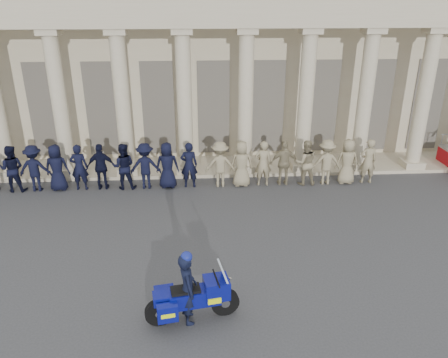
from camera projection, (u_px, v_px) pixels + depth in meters
The scene contains 5 objects.
ground at pixel (227, 279), 12.48m from camera, with size 90.00×90.00×0.00m, color #38383A.
building at pixel (210, 53), 24.26m from camera, with size 40.00×12.50×9.00m.
officer_rank at pixel (123, 166), 17.99m from camera, with size 21.12×0.74×1.96m.
motorcycle at pixel (193, 297), 10.72m from camera, with size 2.36×1.11×1.52m.
rider at pixel (188, 287), 10.57m from camera, with size 0.57×0.76×1.98m.
Camera 1 is at (-0.70, -10.34, 7.53)m, focal length 35.00 mm.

